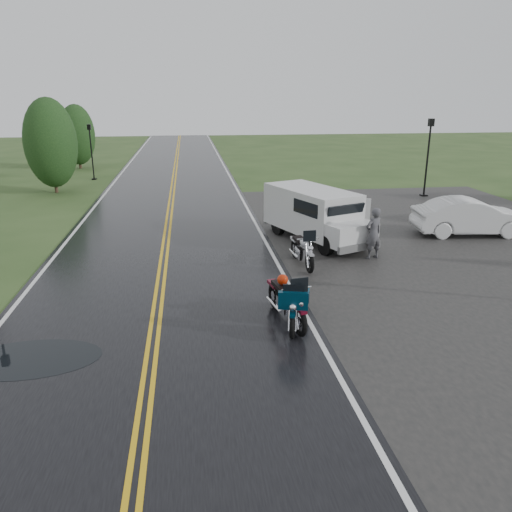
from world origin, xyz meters
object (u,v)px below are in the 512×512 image
at_px(motorcycle_red, 300,311).
at_px(motorcycle_silver, 310,255).
at_px(person_at_van, 373,234).
at_px(lamp_post_far_left, 92,152).
at_px(sedan_white, 470,217).
at_px(van_white, 327,228).
at_px(motorcycle_teal, 293,315).
at_px(lamp_post_far_right, 427,158).

xyz_separation_m(motorcycle_red, motorcycle_silver, (1.24, 4.18, -0.02)).
bearing_deg(person_at_van, lamp_post_far_left, -77.80).
bearing_deg(sedan_white, lamp_post_far_left, 52.79).
height_order(van_white, lamp_post_far_left, lamp_post_far_left).
bearing_deg(motorcycle_teal, lamp_post_far_right, 70.81).
distance_m(person_at_van, sedan_white, 5.55).
bearing_deg(motorcycle_teal, lamp_post_far_left, 124.31).
xyz_separation_m(motorcycle_silver, lamp_post_far_left, (-9.92, 20.04, 1.15)).
xyz_separation_m(van_white, lamp_post_far_left, (-10.96, 18.20, 0.80)).
height_order(person_at_van, lamp_post_far_left, lamp_post_far_left).
relative_size(motorcycle_teal, motorcycle_silver, 0.95).
distance_m(motorcycle_silver, lamp_post_far_right, 14.99).
xyz_separation_m(motorcycle_teal, person_at_van, (3.95, 5.52, 0.25)).
xyz_separation_m(van_white, lamp_post_far_right, (8.32, 9.79, 1.11)).
distance_m(person_at_van, lamp_post_far_right, 12.46).
height_order(motorcycle_teal, sedan_white, sedan_white).
distance_m(motorcycle_red, lamp_post_far_left, 25.75).
relative_size(motorcycle_silver, van_white, 0.44).
distance_m(van_white, lamp_post_far_left, 21.26).
bearing_deg(motorcycle_silver, motorcycle_red, -110.20).
distance_m(motorcycle_teal, van_white, 6.57).
height_order(motorcycle_red, sedan_white, sedan_white).
relative_size(van_white, lamp_post_far_right, 1.22).
relative_size(motorcycle_silver, lamp_post_far_right, 0.53).
bearing_deg(lamp_post_far_right, sedan_white, -103.27).
bearing_deg(van_white, lamp_post_far_left, 99.16).
xyz_separation_m(sedan_white, lamp_post_far_right, (1.86, 7.89, 1.40)).
relative_size(van_white, sedan_white, 1.17).
bearing_deg(motorcycle_red, motorcycle_silver, 63.37).
bearing_deg(lamp_post_far_left, motorcycle_silver, -63.65).
height_order(motorcycle_red, lamp_post_far_right, lamp_post_far_right).
distance_m(motorcycle_red, lamp_post_far_right, 19.07).
bearing_deg(lamp_post_far_right, van_white, -130.38).
bearing_deg(van_white, person_at_van, -42.44).
relative_size(motorcycle_teal, sedan_white, 0.49).
bearing_deg(motorcycle_silver, lamp_post_far_right, 47.47).
xyz_separation_m(motorcycle_red, person_at_van, (3.76, 5.45, 0.20)).
bearing_deg(motorcycle_red, lamp_post_far_right, 46.03).
xyz_separation_m(motorcycle_red, motorcycle_teal, (-0.19, -0.06, -0.05)).
xyz_separation_m(motorcycle_silver, van_white, (1.03, 1.83, 0.35)).
distance_m(van_white, sedan_white, 6.74).
relative_size(motorcycle_red, lamp_post_far_right, 0.55).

